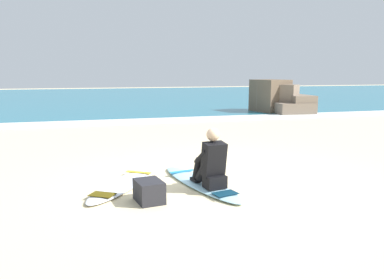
# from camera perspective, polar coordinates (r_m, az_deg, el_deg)

# --- Properties ---
(ground_plane) EXTENTS (80.00, 80.00, 0.00)m
(ground_plane) POSITION_cam_1_polar(r_m,az_deg,el_deg) (6.72, 4.11, -6.12)
(ground_plane) COLOR beige
(sea) EXTENTS (80.00, 28.00, 0.10)m
(sea) POSITION_cam_1_polar(r_m,az_deg,el_deg) (27.92, -11.19, 6.24)
(sea) COLOR teal
(sea) RESTS_ON ground
(breaking_foam) EXTENTS (80.00, 0.90, 0.11)m
(breaking_foam) POSITION_cam_1_polar(r_m,az_deg,el_deg) (14.36, -6.75, 2.81)
(breaking_foam) COLOR white
(breaking_foam) RESTS_ON ground
(surfboard_main) EXTENTS (1.03, 2.48, 0.08)m
(surfboard_main) POSITION_cam_1_polar(r_m,az_deg,el_deg) (6.48, 1.23, -6.39)
(surfboard_main) COLOR #9ED1E5
(surfboard_main) RESTS_ON ground
(surfer_seated) EXTENTS (0.45, 0.75, 0.95)m
(surfer_seated) POSITION_cam_1_polar(r_m,az_deg,el_deg) (6.09, 2.89, -3.58)
(surfer_seated) COLOR black
(surfer_seated) RESTS_ON surfboard_main
(surfboard_spare_near) EXTENTS (1.61, 2.16, 0.08)m
(surfboard_spare_near) POSITION_cam_1_polar(r_m,az_deg,el_deg) (6.53, -10.19, -6.43)
(surfboard_spare_near) COLOR silver
(surfboard_spare_near) RESTS_ON ground
(rock_outcrop_distant) EXTENTS (2.23, 2.64, 1.52)m
(rock_outcrop_distant) POSITION_cam_1_polar(r_m,az_deg,el_deg) (17.47, 13.05, 5.76)
(rock_outcrop_distant) COLOR #756656
(rock_outcrop_distant) RESTS_ON ground
(beach_bag) EXTENTS (0.43, 0.53, 0.32)m
(beach_bag) POSITION_cam_1_polar(r_m,az_deg,el_deg) (5.66, -6.42, -7.60)
(beach_bag) COLOR #232328
(beach_bag) RESTS_ON ground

